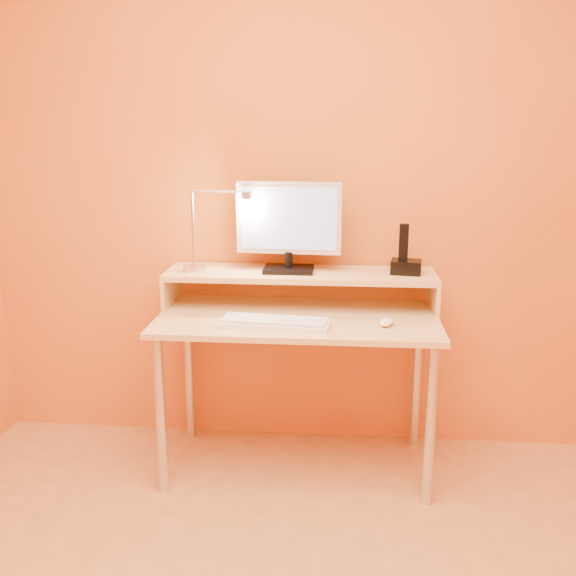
# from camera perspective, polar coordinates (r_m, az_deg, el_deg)

# --- Properties ---
(wall_back) EXTENTS (3.00, 0.04, 2.50)m
(wall_back) POSITION_cam_1_polar(r_m,az_deg,el_deg) (2.98, 1.36, 9.17)
(wall_back) COLOR orange
(wall_back) RESTS_ON floor
(desk_leg_fl) EXTENTS (0.04, 0.04, 0.69)m
(desk_leg_fl) POSITION_cam_1_polar(r_m,az_deg,el_deg) (2.76, -11.20, -11.06)
(desk_leg_fl) COLOR silver
(desk_leg_fl) RESTS_ON floor
(desk_leg_fr) EXTENTS (0.04, 0.04, 0.69)m
(desk_leg_fr) POSITION_cam_1_polar(r_m,az_deg,el_deg) (2.69, 12.47, -11.88)
(desk_leg_fr) COLOR silver
(desk_leg_fr) RESTS_ON floor
(desk_leg_bl) EXTENTS (0.04, 0.04, 0.69)m
(desk_leg_bl) POSITION_cam_1_polar(r_m,az_deg,el_deg) (3.21, -8.76, -7.25)
(desk_leg_bl) COLOR silver
(desk_leg_bl) RESTS_ON floor
(desk_leg_br) EXTENTS (0.04, 0.04, 0.69)m
(desk_leg_br) POSITION_cam_1_polar(r_m,az_deg,el_deg) (3.14, 11.33, -7.83)
(desk_leg_br) COLOR silver
(desk_leg_br) RESTS_ON floor
(desk_lower) EXTENTS (1.20, 0.60, 0.02)m
(desk_lower) POSITION_cam_1_polar(r_m,az_deg,el_deg) (2.77, 0.87, -2.71)
(desk_lower) COLOR #DCAF6F
(desk_lower) RESTS_ON floor
(shelf_riser_left) EXTENTS (0.02, 0.30, 0.14)m
(shelf_riser_left) POSITION_cam_1_polar(r_m,az_deg,el_deg) (2.99, -10.29, -0.06)
(shelf_riser_left) COLOR #DCAF6F
(shelf_riser_left) RESTS_ON desk_lower
(shelf_riser_right) EXTENTS (0.02, 0.30, 0.14)m
(shelf_riser_right) POSITION_cam_1_polar(r_m,az_deg,el_deg) (2.91, 12.76, -0.56)
(shelf_riser_right) COLOR #DCAF6F
(shelf_riser_right) RESTS_ON desk_lower
(desk_shelf) EXTENTS (1.20, 0.30, 0.02)m
(desk_shelf) POSITION_cam_1_polar(r_m,az_deg,el_deg) (2.87, 1.10, 1.23)
(desk_shelf) COLOR #DCAF6F
(desk_shelf) RESTS_ON desk_lower
(monitor_foot) EXTENTS (0.22, 0.16, 0.02)m
(monitor_foot) POSITION_cam_1_polar(r_m,az_deg,el_deg) (2.87, 0.06, 1.67)
(monitor_foot) COLOR black
(monitor_foot) RESTS_ON desk_shelf
(monitor_neck) EXTENTS (0.04, 0.04, 0.07)m
(monitor_neck) POSITION_cam_1_polar(r_m,az_deg,el_deg) (2.86, 0.07, 2.53)
(monitor_neck) COLOR black
(monitor_neck) RESTS_ON monitor_foot
(monitor_panel) EXTENTS (0.46, 0.06, 0.32)m
(monitor_panel) POSITION_cam_1_polar(r_m,az_deg,el_deg) (2.84, 0.08, 6.22)
(monitor_panel) COLOR silver
(monitor_panel) RESTS_ON monitor_neck
(monitor_back) EXTENTS (0.42, 0.03, 0.27)m
(monitor_back) POSITION_cam_1_polar(r_m,az_deg,el_deg) (2.86, 0.12, 6.29)
(monitor_back) COLOR black
(monitor_back) RESTS_ON monitor_panel
(monitor_screen) EXTENTS (0.42, 0.03, 0.27)m
(monitor_screen) POSITION_cam_1_polar(r_m,az_deg,el_deg) (2.82, 0.05, 6.17)
(monitor_screen) COLOR #A3A8ED
(monitor_screen) RESTS_ON monitor_panel
(lamp_base) EXTENTS (0.10, 0.10, 0.02)m
(lamp_base) POSITION_cam_1_polar(r_m,az_deg,el_deg) (2.91, -8.27, 1.75)
(lamp_base) COLOR silver
(lamp_base) RESTS_ON desk_shelf
(lamp_post) EXTENTS (0.01, 0.01, 0.33)m
(lamp_post) POSITION_cam_1_polar(r_m,az_deg,el_deg) (2.87, -8.40, 5.20)
(lamp_post) COLOR silver
(lamp_post) RESTS_ON lamp_base
(lamp_arm) EXTENTS (0.24, 0.01, 0.01)m
(lamp_arm) POSITION_cam_1_polar(r_m,az_deg,el_deg) (2.83, -6.13, 8.50)
(lamp_arm) COLOR silver
(lamp_arm) RESTS_ON lamp_post
(lamp_head) EXTENTS (0.04, 0.04, 0.03)m
(lamp_head) POSITION_cam_1_polar(r_m,az_deg,el_deg) (2.81, -3.69, 8.20)
(lamp_head) COLOR silver
(lamp_head) RESTS_ON lamp_arm
(lamp_bulb) EXTENTS (0.03, 0.03, 0.00)m
(lamp_bulb) POSITION_cam_1_polar(r_m,az_deg,el_deg) (2.81, -3.69, 7.87)
(lamp_bulb) COLOR #FFEAC6
(lamp_bulb) RESTS_ON lamp_head
(phone_dock) EXTENTS (0.14, 0.12, 0.06)m
(phone_dock) POSITION_cam_1_polar(r_m,az_deg,el_deg) (2.87, 10.41, 1.85)
(phone_dock) COLOR black
(phone_dock) RESTS_ON desk_shelf
(phone_handset) EXTENTS (0.04, 0.03, 0.16)m
(phone_handset) POSITION_cam_1_polar(r_m,az_deg,el_deg) (2.85, 10.21, 4.02)
(phone_handset) COLOR black
(phone_handset) RESTS_ON phone_dock
(phone_led) EXTENTS (0.01, 0.00, 0.04)m
(phone_led) POSITION_cam_1_polar(r_m,az_deg,el_deg) (2.83, 11.41, 1.60)
(phone_led) COLOR #2E74FF
(phone_led) RESTS_ON phone_dock
(keyboard) EXTENTS (0.46, 0.19, 0.02)m
(keyboard) POSITION_cam_1_polar(r_m,az_deg,el_deg) (2.62, -1.21, -3.18)
(keyboard) COLOR white
(keyboard) RESTS_ON desk_lower
(mouse) EXTENTS (0.08, 0.11, 0.03)m
(mouse) POSITION_cam_1_polar(r_m,az_deg,el_deg) (2.66, 8.69, -2.98)
(mouse) COLOR white
(mouse) RESTS_ON desk_lower
(remote_control) EXTENTS (0.11, 0.18, 0.02)m
(remote_control) POSITION_cam_1_polar(r_m,az_deg,el_deg) (2.68, -5.47, -2.87)
(remote_control) COLOR white
(remote_control) RESTS_ON desk_lower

